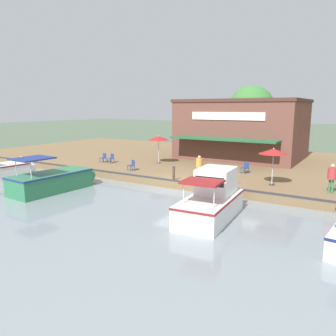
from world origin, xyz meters
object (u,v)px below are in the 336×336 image
Objects in this scene: person_at_quay_edge at (332,175)px; tree_upstream_bank at (249,110)px; cafe_chair_facing_river at (111,158)px; patio_umbrella_near_quay_edge at (274,151)px; cafe_chair_far_corner_seat at (245,167)px; cafe_chair_under_first_umbrella at (103,157)px; motorboat_nearest_quay at (214,199)px; mooring_post at (174,173)px; cafe_chair_back_row_seat at (218,173)px; cafe_chair_mid_patio at (212,171)px; person_mid_patio at (199,164)px; patio_umbrella_back_row at (158,138)px; motorboat_mid_row at (58,179)px; waterfront_restaurant at (242,129)px; cafe_chair_beside_entrance at (132,165)px.

person_at_quay_edge is 0.24× the size of tree_upstream_bank.
tree_upstream_bank is (-13.07, 8.57, 4.29)m from cafe_chair_facing_river.
tree_upstream_bank is at bearing -155.69° from patio_umbrella_near_quay_edge.
cafe_chair_far_corner_seat is 1.00× the size of cafe_chair_under_first_umbrella.
mooring_post is (-4.21, -4.94, 0.13)m from motorboat_nearest_quay.
patio_umbrella_near_quay_edge is 4.14m from cafe_chair_back_row_seat.
patio_umbrella_near_quay_edge is 2.91× the size of cafe_chair_mid_patio.
person_mid_patio reaches higher than mooring_post.
cafe_chair_under_first_umbrella is at bearing -95.90° from cafe_chair_back_row_seat.
patio_umbrella_back_row is 7.66m from mooring_post.
motorboat_mid_row is 22.45m from tree_upstream_bank.
person_at_quay_edge is (0.09, 7.29, 0.65)m from cafe_chair_back_row_seat.
person_mid_patio is (3.97, 6.13, -1.27)m from patio_umbrella_back_row.
patio_umbrella_near_quay_edge is at bearing -94.53° from person_at_quay_edge.
cafe_chair_facing_river is at bearing -164.30° from motorboat_mid_row.
motorboat_mid_row is 1.08× the size of motorboat_nearest_quay.
cafe_chair_back_row_seat is 15.29m from tree_upstream_bank.
cafe_chair_facing_river is at bearing -94.47° from patio_umbrella_near_quay_edge.
patio_umbrella_near_quay_edge reaches higher than cafe_chair_facing_river.
mooring_post reaches higher than cafe_chair_far_corner_seat.
motorboat_nearest_quay reaches higher than person_mid_patio.
person_mid_patio is at bearing 57.07° from patio_umbrella_back_row.
tree_upstream_bank reaches higher than cafe_chair_under_first_umbrella.
waterfront_restaurant is at bearing -175.88° from person_mid_patio.
cafe_chair_mid_patio is 1.25m from person_mid_patio.
cafe_chair_far_corner_seat is at bearing -170.89° from motorboat_nearest_quay.
cafe_chair_mid_patio is 0.13× the size of motorboat_mid_row.
cafe_chair_under_first_umbrella is at bearing -81.43° from cafe_chair_far_corner_seat.
motorboat_mid_row is at bearing -45.25° from cafe_chair_far_corner_seat.
patio_umbrella_near_quay_edge is 15.15m from cafe_chair_facing_river.
person_at_quay_edge reaches higher than mooring_post.
waterfront_restaurant is 13.31m from mooring_post.
person_mid_patio is (0.58, -5.07, -1.20)m from patio_umbrella_near_quay_edge.
cafe_chair_back_row_seat is (1.25, 12.12, 0.00)m from cafe_chair_under_first_umbrella.
person_mid_patio reaches higher than cafe_chair_mid_patio.
person_mid_patio is at bearing -88.03° from person_at_quay_edge.
waterfront_restaurant is 9.21m from patio_umbrella_back_row.
patio_umbrella_back_row is 3.00× the size of cafe_chair_back_row_seat.
mooring_post is (1.39, 4.80, 0.03)m from cafe_chair_beside_entrance.
person_at_quay_edge is at bearing 100.96° from mooring_post.
person_at_quay_edge reaches higher than person_mid_patio.
patio_umbrella_back_row reaches higher than motorboat_nearest_quay.
patio_umbrella_back_row is 7.42m from person_mid_patio.
cafe_chair_under_first_umbrella is at bearing -82.65° from cafe_chair_facing_river.
cafe_chair_under_first_umbrella is (2.33, -4.65, -1.84)m from patio_umbrella_back_row.
patio_umbrella_back_row is 3.00× the size of cafe_chair_far_corner_seat.
cafe_chair_mid_patio is at bearing 146.30° from person_mid_patio.
patio_umbrella_back_row is 15.25m from person_at_quay_edge.
person_mid_patio is (0.39, -1.33, 0.56)m from cafe_chair_back_row_seat.
waterfront_restaurant is 13.01m from cafe_chair_beside_entrance.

